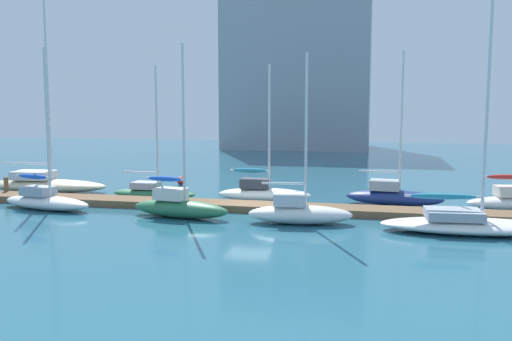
{
  "coord_description": "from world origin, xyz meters",
  "views": [
    {
      "loc": [
        6.9,
        -29.05,
        5.8
      ],
      "look_at": [
        0.0,
        2.0,
        2.0
      ],
      "focal_mm": 38.08,
      "sensor_mm": 36.0,
      "label": 1
    }
  ],
  "objects": [
    {
      "name": "sailboat_6",
      "position": [
        7.94,
        3.32,
        0.6
      ],
      "size": [
        5.76,
        2.37,
        8.91
      ],
      "rotation": [
        0.0,
        0.0,
        -0.1
      ],
      "color": "navy",
      "rests_on": "ground_plane"
    },
    {
      "name": "harbor_building_distant",
      "position": [
        -3.74,
        46.01,
        10.93
      ],
      "size": [
        19.18,
        13.07,
        21.86
      ],
      "primitive_type": "cube",
      "color": "#9399A3",
      "rests_on": "ground_plane"
    },
    {
      "name": "ground_plane",
      "position": [
        0.0,
        0.0,
        0.0
      ],
      "size": [
        120.0,
        120.0,
        0.0
      ],
      "primitive_type": "plane",
      "color": "#286075"
    },
    {
      "name": "sailboat_7",
      "position": [
        11.16,
        -3.11,
        0.52
      ],
      "size": [
        8.37,
        3.17,
        13.06
      ],
      "rotation": [
        0.0,
        0.0,
        0.06
      ],
      "color": "white",
      "rests_on": "ground_plane"
    },
    {
      "name": "mooring_buoy_red",
      "position": [
        -7.16,
        8.54,
        0.3
      ],
      "size": [
        0.6,
        0.6,
        0.6
      ],
      "primitive_type": "sphere",
      "color": "red",
      "rests_on": "ground_plane"
    },
    {
      "name": "sailboat_2",
      "position": [
        -6.76,
        2.49,
        0.45
      ],
      "size": [
        5.5,
        1.84,
        8.27
      ],
      "rotation": [
        0.0,
        0.0,
        -0.01
      ],
      "color": "#2D7047",
      "rests_on": "ground_plane"
    },
    {
      "name": "dock_piling_near_end",
      "position": [
        -16.05,
        0.85,
        0.64
      ],
      "size": [
        0.28,
        0.28,
        1.29
      ],
      "primitive_type": "cylinder",
      "color": "brown",
      "rests_on": "ground_plane"
    },
    {
      "name": "dock_pier",
      "position": [
        0.0,
        0.0,
        0.2
      ],
      "size": [
        32.91,
        2.0,
        0.39
      ],
      "primitive_type": "cube",
      "color": "brown",
      "rests_on": "ground_plane"
    },
    {
      "name": "sailboat_5",
      "position": [
        3.25,
        -2.87,
        0.61
      ],
      "size": [
        5.33,
        2.32,
        8.34
      ],
      "rotation": [
        0.0,
        0.0,
        0.12
      ],
      "color": "white",
      "rests_on": "ground_plane"
    },
    {
      "name": "sailboat_3",
      "position": [
        -3.07,
        -2.74,
        0.66
      ],
      "size": [
        5.58,
        2.23,
        8.93
      ],
      "rotation": [
        0.0,
        0.0,
        -0.15
      ],
      "color": "#2D7047",
      "rests_on": "ground_plane"
    },
    {
      "name": "sailboat_1",
      "position": [
        -11.23,
        -2.23,
        0.57
      ],
      "size": [
        6.02,
        2.74,
        8.95
      ],
      "rotation": [
        0.0,
        0.0,
        -0.19
      ],
      "color": "white",
      "rests_on": "ground_plane"
    },
    {
      "name": "sailboat_0",
      "position": [
        -14.98,
        3.33,
        0.61
      ],
      "size": [
        8.73,
        3.16,
        13.69
      ],
      "rotation": [
        0.0,
        0.0,
        0.07
      ],
      "color": "beige",
      "rests_on": "ground_plane"
    },
    {
      "name": "sailboat_4",
      "position": [
        0.25,
        2.83,
        0.59
      ],
      "size": [
        5.77,
        2.07,
        8.25
      ],
      "rotation": [
        0.0,
        0.0,
        0.05
      ],
      "color": "white",
      "rests_on": "ground_plane"
    }
  ]
}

